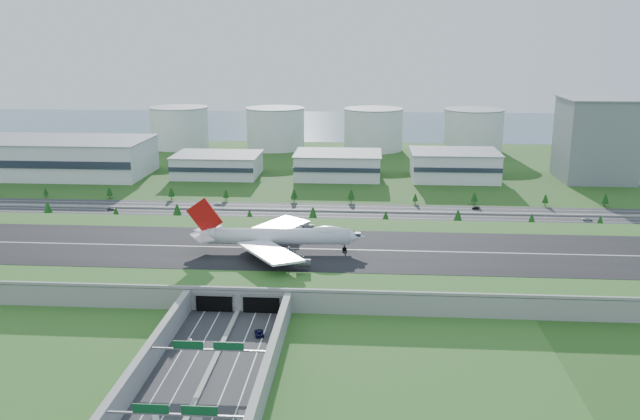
# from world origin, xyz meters

# --- Properties ---
(ground) EXTENTS (1200.00, 1200.00, 0.00)m
(ground) POSITION_xyz_m (0.00, 0.00, 0.00)
(ground) COLOR #224B17
(ground) RESTS_ON ground
(airfield_deck) EXTENTS (520.00, 100.00, 9.20)m
(airfield_deck) POSITION_xyz_m (0.00, -0.09, 4.12)
(airfield_deck) COLOR gray
(airfield_deck) RESTS_ON ground
(underpass_road) EXTENTS (38.80, 120.40, 8.00)m
(underpass_road) POSITION_xyz_m (0.00, -99.42, 3.43)
(underpass_road) COLOR #28282B
(underpass_road) RESTS_ON ground
(sign_gantry_near) EXTENTS (38.70, 0.70, 9.80)m
(sign_gantry_near) POSITION_xyz_m (0.00, -95.04, 6.95)
(sign_gantry_near) COLOR gray
(sign_gantry_near) RESTS_ON ground
(sign_gantry_far) EXTENTS (38.70, 0.70, 9.80)m
(sign_gantry_far) POSITION_xyz_m (0.00, -130.04, 6.95)
(sign_gantry_far) COLOR gray
(sign_gantry_far) RESTS_ON ground
(north_expressway) EXTENTS (560.00, 36.00, 0.12)m
(north_expressway) POSITION_xyz_m (0.00, 95.00, 0.06)
(north_expressway) COLOR #28282B
(north_expressway) RESTS_ON ground
(tree_row) EXTENTS (502.75, 48.65, 8.32)m
(tree_row) POSITION_xyz_m (13.38, 95.24, 4.66)
(tree_row) COLOR #3D2819
(tree_row) RESTS_ON ground
(hangar_west) EXTENTS (120.00, 60.00, 25.00)m
(hangar_west) POSITION_xyz_m (-170.00, 185.00, 12.50)
(hangar_west) COLOR silver
(hangar_west) RESTS_ON ground
(hangar_mid_a) EXTENTS (58.00, 42.00, 15.00)m
(hangar_mid_a) POSITION_xyz_m (-60.00, 190.00, 7.50)
(hangar_mid_a) COLOR silver
(hangar_mid_a) RESTS_ON ground
(hangar_mid_b) EXTENTS (58.00, 42.00, 17.00)m
(hangar_mid_b) POSITION_xyz_m (25.00, 190.00, 8.50)
(hangar_mid_b) COLOR silver
(hangar_mid_b) RESTS_ON ground
(hangar_mid_c) EXTENTS (58.00, 42.00, 19.00)m
(hangar_mid_c) POSITION_xyz_m (105.00, 190.00, 9.50)
(hangar_mid_c) COLOR silver
(hangar_mid_c) RESTS_ON ground
(office_tower) EXTENTS (46.00, 46.00, 55.00)m
(office_tower) POSITION_xyz_m (200.00, 195.00, 27.50)
(office_tower) COLOR slate
(office_tower) RESTS_ON ground
(fuel_tank_a) EXTENTS (50.00, 50.00, 35.00)m
(fuel_tank_a) POSITION_xyz_m (-120.00, 310.00, 17.50)
(fuel_tank_a) COLOR silver
(fuel_tank_a) RESTS_ON ground
(fuel_tank_b) EXTENTS (50.00, 50.00, 35.00)m
(fuel_tank_b) POSITION_xyz_m (-35.00, 310.00, 17.50)
(fuel_tank_b) COLOR silver
(fuel_tank_b) RESTS_ON ground
(fuel_tank_c) EXTENTS (50.00, 50.00, 35.00)m
(fuel_tank_c) POSITION_xyz_m (50.00, 310.00, 17.50)
(fuel_tank_c) COLOR silver
(fuel_tank_c) RESTS_ON ground
(fuel_tank_d) EXTENTS (50.00, 50.00, 35.00)m
(fuel_tank_d) POSITION_xyz_m (135.00, 310.00, 17.50)
(fuel_tank_d) COLOR silver
(fuel_tank_d) RESTS_ON ground
(bay_water) EXTENTS (1200.00, 260.00, 0.06)m
(bay_water) POSITION_xyz_m (0.00, 480.00, 0.03)
(bay_water) COLOR #3D5B75
(bay_water) RESTS_ON ground
(boeing_747) EXTENTS (74.99, 70.75, 23.17)m
(boeing_747) POSITION_xyz_m (8.28, -3.09, 14.54)
(boeing_747) COLOR silver
(boeing_747) RESTS_ON airfield_deck
(car_0) EXTENTS (2.79, 4.47, 1.42)m
(car_0) POSITION_xyz_m (-10.47, -77.18, 0.83)
(car_0) COLOR silver
(car_0) RESTS_ON ground
(car_1) EXTENTS (3.35, 5.26, 1.64)m
(car_1) POSITION_xyz_m (-7.57, -122.40, 0.94)
(car_1) COLOR silver
(car_1) RESTS_ON ground
(car_2) EXTENTS (4.10, 6.45, 1.66)m
(car_2) POSITION_xyz_m (10.64, -68.96, 0.95)
(car_2) COLOR #0B0B37
(car_2) RESTS_ON ground
(car_4) EXTENTS (4.52, 2.00, 1.51)m
(car_4) POSITION_xyz_m (-99.73, 89.31, 0.88)
(car_4) COLOR #4F4F53
(car_4) RESTS_ON ground
(car_5) EXTENTS (4.40, 2.53, 1.37)m
(car_5) POSITION_xyz_m (107.51, 105.73, 0.81)
(car_5) COLOR black
(car_5) RESTS_ON ground
(car_6) EXTENTS (5.53, 3.07, 1.46)m
(car_6) POSITION_xyz_m (163.65, 85.20, 0.85)
(car_6) COLOR silver
(car_6) RESTS_ON ground
(car_7) EXTENTS (4.93, 2.19, 1.41)m
(car_7) POSITION_xyz_m (-41.46, 105.62, 0.82)
(car_7) COLOR white
(car_7) RESTS_ON ground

